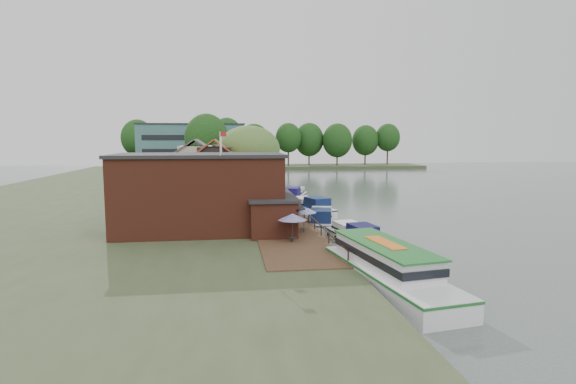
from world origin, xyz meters
name	(u,v)px	position (x,y,z in m)	size (l,w,h in m)	color
ground	(362,234)	(0.00, 0.00, 0.00)	(260.00, 260.00, 0.00)	#495450
land_bank	(129,193)	(-30.00, 35.00, 0.50)	(50.00, 140.00, 1.00)	#384728
quay_deck	(274,210)	(-8.00, 10.00, 1.05)	(6.00, 50.00, 0.10)	#47301E
quay_rail	(295,206)	(-5.30, 10.50, 1.50)	(0.20, 49.00, 1.00)	black
pub	(222,192)	(-14.00, -1.00, 4.65)	(20.00, 11.00, 7.30)	maroon
hotel_block	(193,149)	(-22.00, 70.00, 7.15)	(25.40, 12.40, 12.30)	#38666B
cottage_a	(215,174)	(-15.00, 14.00, 5.25)	(8.60, 7.60, 8.50)	black
cottage_b	(197,169)	(-18.00, 24.00, 5.25)	(9.60, 8.60, 8.50)	beige
cottage_c	(224,165)	(-14.00, 33.00, 5.25)	(7.60, 7.60, 8.50)	black
willow	(249,164)	(-10.50, 19.00, 6.21)	(8.60, 8.60, 10.43)	#476B2D
umbrella_0	(293,228)	(-8.15, -6.98, 2.29)	(2.44, 2.44, 2.38)	navy
umbrella_1	(304,219)	(-6.58, -3.35, 2.29)	(2.37, 2.37, 2.38)	navy
umbrella_2	(293,214)	(-7.17, -0.40, 2.29)	(2.45, 2.45, 2.38)	navy
umbrella_3	(289,209)	(-7.13, 2.90, 2.29)	(1.97, 1.97, 2.38)	navy
umbrella_4	(277,207)	(-8.19, 4.80, 2.29)	(2.24, 2.24, 2.38)	navy
umbrella_5	(287,203)	(-6.72, 7.36, 2.29)	(2.35, 2.35, 2.38)	#1C489B
cruiser_0	(354,233)	(-2.08, -4.24, 1.08)	(2.92, 9.05, 2.16)	white
cruiser_1	(321,217)	(-3.45, 3.84, 1.15)	(3.09, 9.57, 2.31)	silver
cruiser_2	(310,205)	(-3.16, 12.47, 1.21)	(3.23, 9.99, 2.42)	white
cruiser_3	(294,194)	(-3.55, 23.79, 1.24)	(3.30, 10.20, 2.49)	white
tour_boat	(389,266)	(-3.18, -16.21, 1.46)	(3.79, 13.42, 2.93)	silver
swan	(358,260)	(-3.38, -10.01, 0.22)	(0.44, 0.44, 0.44)	white
bank_tree_0	(239,157)	(-11.29, 41.79, 6.28)	(6.13, 6.13, 10.55)	#143811
bank_tree_1	(207,147)	(-17.65, 49.96, 7.86)	(8.88, 8.88, 13.72)	#143811
bank_tree_2	(217,152)	(-15.76, 58.06, 6.65)	(6.96, 6.96, 11.30)	#143811
bank_tree_3	(227,149)	(-13.49, 76.63, 6.91)	(6.52, 6.52, 11.82)	#143811
bank_tree_4	(211,145)	(-18.19, 86.53, 7.90)	(7.82, 7.82, 13.81)	#143811
bank_tree_5	(237,147)	(-10.51, 94.57, 7.17)	(6.04, 6.04, 12.35)	#143811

